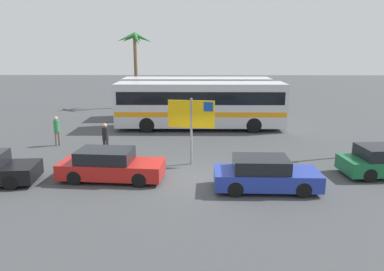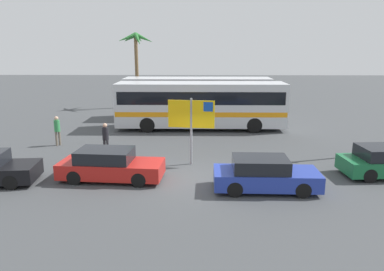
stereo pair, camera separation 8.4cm
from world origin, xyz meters
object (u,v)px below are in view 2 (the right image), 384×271
object	(u,v)px
ferry_sign	(192,117)
pedestrian_crossing_lot	(106,136)
bus_front_coach	(201,103)
pedestrian_near_sign	(57,128)
car_red	(110,165)
car_blue	(264,175)
bus_rear_coach	(197,96)

from	to	relation	value
ferry_sign	pedestrian_crossing_lot	xyz separation A→B (m)	(-4.51, 1.41, -1.32)
bus_front_coach	pedestrian_near_sign	xyz separation A→B (m)	(-8.21, -4.54, -0.79)
car_red	pedestrian_crossing_lot	size ratio (longest dim) A/B	2.61
bus_front_coach	car_blue	distance (m)	11.44
ferry_sign	car_blue	distance (m)	4.65
pedestrian_crossing_lot	car_blue	bearing A→B (deg)	71.50
bus_rear_coach	pedestrian_near_sign	size ratio (longest dim) A/B	6.71
car_red	pedestrian_near_sign	size ratio (longest dim) A/B	2.63
pedestrian_crossing_lot	pedestrian_near_sign	xyz separation A→B (m)	(-3.25, 1.93, -0.01)
car_red	car_blue	size ratio (longest dim) A/B	1.08
bus_front_coach	ferry_sign	xyz separation A→B (m)	(-0.46, -7.88, 0.54)
car_blue	pedestrian_near_sign	bearing A→B (deg)	149.61
bus_rear_coach	pedestrian_crossing_lot	world-z (taller)	bus_rear_coach
bus_front_coach	pedestrian_crossing_lot	bearing A→B (deg)	-127.48
pedestrian_crossing_lot	pedestrian_near_sign	distance (m)	3.78
bus_front_coach	pedestrian_near_sign	world-z (taller)	bus_front_coach
pedestrian_crossing_lot	pedestrian_near_sign	world-z (taller)	pedestrian_crossing_lot
car_red	pedestrian_crossing_lot	xyz separation A→B (m)	(-1.05, 3.57, 0.37)
bus_rear_coach	car_red	distance (m)	14.50
bus_front_coach	car_blue	xyz separation A→B (m)	(2.43, -11.12, -1.15)
pedestrian_near_sign	pedestrian_crossing_lot	bearing A→B (deg)	-160.09
bus_front_coach	pedestrian_near_sign	distance (m)	9.42
car_blue	car_red	bearing A→B (deg)	171.66
bus_rear_coach	car_red	bearing A→B (deg)	-104.82
pedestrian_crossing_lot	car_red	bearing A→B (deg)	30.01
ferry_sign	pedestrian_near_sign	bearing A→B (deg)	164.65
bus_rear_coach	ferry_sign	bearing A→B (deg)	-91.14
bus_rear_coach	car_blue	xyz separation A→B (m)	(2.65, -15.05, -1.15)
bus_rear_coach	pedestrian_near_sign	distance (m)	11.67
bus_rear_coach	ferry_sign	xyz separation A→B (m)	(-0.23, -11.81, 0.54)
ferry_sign	pedestrian_near_sign	size ratio (longest dim) A/B	1.89
car_red	car_blue	bearing A→B (deg)	-5.04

